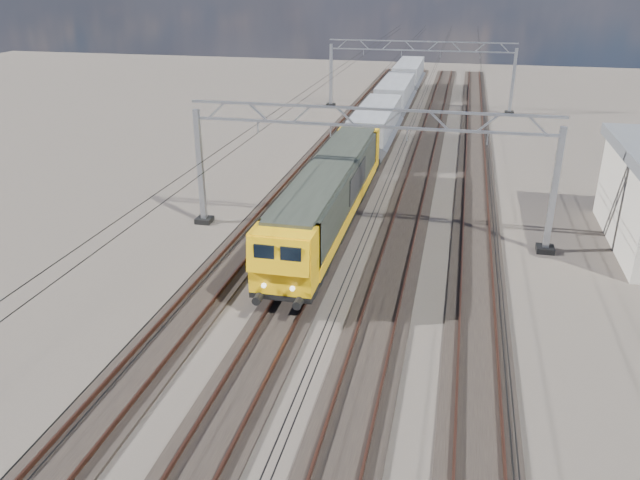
% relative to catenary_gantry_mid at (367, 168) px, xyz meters
% --- Properties ---
extents(ground, '(160.00, 160.00, 0.00)m').
position_rel_catenary_gantry_mid_xyz_m(ground, '(-0.00, -4.00, -3.91)').
color(ground, '#2A251F').
rests_on(ground, ground).
extents(track_outer_west, '(2.60, 140.00, 0.30)m').
position_rel_catenary_gantry_mid_xyz_m(track_outer_west, '(-6.00, -4.00, -3.83)').
color(track_outer_west, black).
rests_on(track_outer_west, ground).
extents(track_loco, '(2.60, 140.00, 0.30)m').
position_rel_catenary_gantry_mid_xyz_m(track_loco, '(-2.00, -4.00, -3.83)').
color(track_loco, black).
rests_on(track_loco, ground).
extents(track_inner_east, '(2.60, 140.00, 0.30)m').
position_rel_catenary_gantry_mid_xyz_m(track_inner_east, '(2.00, -4.00, -3.83)').
color(track_inner_east, black).
rests_on(track_inner_east, ground).
extents(track_outer_east, '(2.60, 140.00, 0.30)m').
position_rel_catenary_gantry_mid_xyz_m(track_outer_east, '(6.00, -4.00, -3.83)').
color(track_outer_east, black).
rests_on(track_outer_east, ground).
extents(catenary_gantry_mid, '(19.90, 0.90, 7.11)m').
position_rel_catenary_gantry_mid_xyz_m(catenary_gantry_mid, '(0.00, 0.00, 0.00)').
color(catenary_gantry_mid, '#979CA4').
rests_on(catenary_gantry_mid, ground).
extents(catenary_gantry_far, '(19.90, 0.90, 7.11)m').
position_rel_catenary_gantry_mid_xyz_m(catenary_gantry_far, '(0.00, 36.00, 0.00)').
color(catenary_gantry_far, '#979CA4').
rests_on(catenary_gantry_far, ground).
extents(overhead_wires, '(12.03, 140.00, 0.53)m').
position_rel_catenary_gantry_mid_xyz_m(overhead_wires, '(-0.00, 4.00, 1.84)').
color(overhead_wires, black).
rests_on(overhead_wires, ground).
extents(locomotive, '(2.76, 21.10, 3.62)m').
position_rel_catenary_gantry_mid_xyz_m(locomotive, '(-2.00, 0.02, -1.58)').
color(locomotive, black).
rests_on(locomotive, ground).
extents(hopper_wagon_lead, '(3.38, 13.00, 3.25)m').
position_rel_catenary_gantry_mid_xyz_m(hopper_wagon_lead, '(-2.00, 17.71, -1.67)').
color(hopper_wagon_lead, black).
rests_on(hopper_wagon_lead, ground).
extents(hopper_wagon_mid, '(3.38, 13.00, 3.25)m').
position_rel_catenary_gantry_mid_xyz_m(hopper_wagon_mid, '(-2.00, 31.91, -1.67)').
color(hopper_wagon_mid, black).
rests_on(hopper_wagon_mid, ground).
extents(hopper_wagon_third, '(3.38, 13.00, 3.25)m').
position_rel_catenary_gantry_mid_xyz_m(hopper_wagon_third, '(-2.00, 46.11, -1.67)').
color(hopper_wagon_third, black).
rests_on(hopper_wagon_third, ground).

